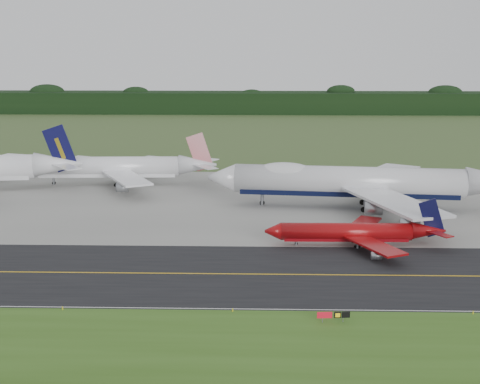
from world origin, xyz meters
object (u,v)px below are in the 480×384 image
object	(u,v)px
jet_star_tail	(118,167)
jet_ba_747	(360,182)
taxiway_sign	(333,315)
jet_red_737	(356,232)

from	to	relation	value
jet_star_tail	jet_ba_747	bearing A→B (deg)	-22.55
jet_star_tail	taxiway_sign	bearing A→B (deg)	-62.14
jet_red_737	jet_star_tail	world-z (taller)	jet_star_tail
jet_ba_747	jet_red_737	world-z (taller)	jet_ba_747
jet_star_tail	taxiway_sign	size ratio (longest dim) A/B	11.95
jet_star_tail	taxiway_sign	distance (m)	106.62
jet_ba_747	jet_red_737	xyz separation A→B (m)	(-5.10, -30.58, -3.83)
jet_ba_747	jet_red_737	distance (m)	31.24
jet_ba_747	jet_star_tail	xyz separation A→B (m)	(-63.30, 26.28, -1.56)
jet_red_737	taxiway_sign	size ratio (longest dim) A/B	7.55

